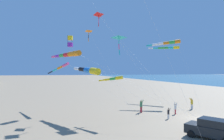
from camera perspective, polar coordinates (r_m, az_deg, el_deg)
ground_plane at (r=28.81m, az=24.17°, el=-12.70°), size 600.00×600.00×0.00m
parked_car at (r=20.89m, az=26.84°, el=-14.80°), size 3.71×4.66×1.85m
person_adult_flyer at (r=30.44m, az=8.39°, el=-10.03°), size 0.48×0.61×1.94m
person_child_green_jacket at (r=30.37m, az=17.76°, el=-10.33°), size 0.59×0.59×1.66m
person_child_grey_jacket at (r=27.32m, az=15.92°, el=-11.79°), size 0.48×0.42×1.38m
person_bystander_far at (r=35.18m, az=21.96°, el=-8.77°), size 0.56×0.45×1.85m
kite_box_red_high_left at (r=33.23m, az=-11.92°, el=8.05°), size 12.23×8.73×11.93m
kite_windsock_long_streamer_left at (r=24.37m, az=0.50°, el=-2.51°), size 8.60×10.86×5.64m
kite_delta_blue_topmost at (r=31.06m, az=-6.61°, el=10.94°), size 5.88×6.11×12.53m
kite_delta_rainbow_low_near at (r=28.71m, az=2.02°, el=9.23°), size 5.27×13.40×11.32m
kite_windsock_yellow_midlevel at (r=45.89m, az=15.70°, el=6.17°), size 5.11×13.05×11.66m
kite_windsock_orange_high_right at (r=27.07m, az=-6.59°, el=-0.13°), size 12.32×7.61×6.81m
kite_delta_black_fish_shape at (r=31.19m, az=-3.79°, el=15.44°), size 11.07×5.68×15.06m
kite_windsock_white_trailing at (r=41.56m, az=15.76°, el=7.54°), size 6.59×9.27×12.57m
kite_windsock_green_low_center at (r=23.13m, az=-12.39°, el=4.37°), size 16.65×11.26×8.43m
kite_windsock_long_streamer_right at (r=33.39m, az=-14.51°, el=0.80°), size 13.32×9.97×7.62m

